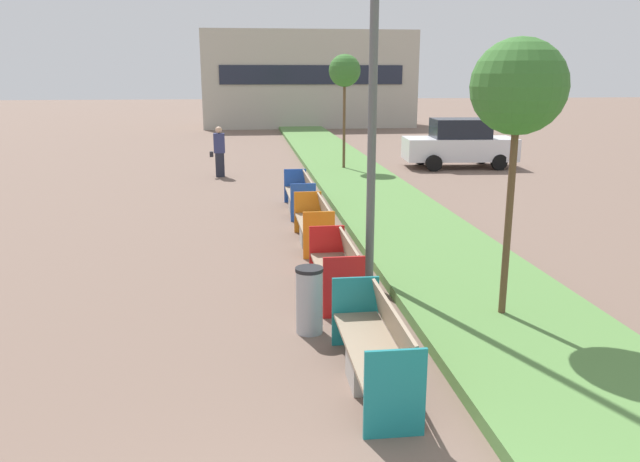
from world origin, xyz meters
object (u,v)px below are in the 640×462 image
Objects in this scene: litter_bin at (309,300)px; sapling_tree_far at (345,72)px; sapling_tree_near at (519,89)px; parked_car_distant at (459,144)px; bench_orange_frame at (315,227)px; bench_blue_frame at (301,197)px; bench_teal_frame at (375,354)px; pedestrian_walking at (219,151)px; bench_red_frame at (337,274)px.

sapling_tree_far is (2.78, 14.40, 3.11)m from litter_bin.
litter_bin is 14.99m from sapling_tree_far.
sapling_tree_near reaches higher than parked_car_distant.
parked_car_distant is (4.62, 0.74, -2.68)m from sapling_tree_far.
litter_bin is (-0.60, -4.61, 0.10)m from bench_orange_frame.
bench_blue_frame is (0.00, 3.34, 0.01)m from bench_orange_frame.
bench_blue_frame is at bearing 105.27° from sapling_tree_near.
bench_teal_frame is 1.69m from litter_bin.
bench_blue_frame is 0.58× the size of sapling_tree_far.
sapling_tree_far is at bearing 5.82° from pedestrian_walking.
parked_car_distant is (6.80, 10.53, 0.54)m from bench_orange_frame.
pedestrian_walking is (-2.29, 12.51, 0.53)m from bench_red_frame.
bench_red_frame is at bearing -90.05° from bench_orange_frame.
bench_red_frame is 2.06× the size of litter_bin.
bench_red_frame is 0.80× the size of bench_blue_frame.
bench_teal_frame is 16.44m from sapling_tree_far.
litter_bin reaches higher than bench_blue_frame.
sapling_tree_far is at bearing 77.43° from bench_orange_frame.
bench_blue_frame is (0.00, 9.52, 0.00)m from bench_teal_frame.
bench_orange_frame is (-0.00, 6.19, -0.00)m from bench_teal_frame.
litter_bin is at bearing -100.93° from sapling_tree_far.
bench_blue_frame is 2.56× the size of litter_bin.
pedestrian_walking is at bearing 107.76° from sapling_tree_near.
bench_red_frame is at bearing 67.37° from litter_bin.
litter_bin is 3.98m from sapling_tree_near.
sapling_tree_near is (2.18, -7.98, 2.95)m from bench_blue_frame.
litter_bin reaches higher than bench_orange_frame.
sapling_tree_far is at bearing 82.22° from bench_teal_frame.
sapling_tree_near is at bearing -33.87° from bench_red_frame.
pedestrian_walking is 9.17m from parked_car_distant.
bench_red_frame is 0.49× the size of sapling_tree_near.
bench_teal_frame and bench_blue_frame have the same top height.
bench_teal_frame is at bearing -144.75° from sapling_tree_near.
parked_car_distant is at bearing 7.51° from pedestrian_walking.
sapling_tree_near is (2.18, 1.54, 2.95)m from bench_teal_frame.
bench_red_frame is at bearing -99.57° from sapling_tree_far.
bench_orange_frame is 5.92m from sapling_tree_near.
litter_bin is (-0.59, -1.43, 0.11)m from bench_red_frame.
sapling_tree_near reaches higher than bench_blue_frame.
sapling_tree_far is 0.97× the size of parked_car_distant.
litter_bin is 0.22× the size of sapling_tree_far.
sapling_tree_far reaches higher than parked_car_distant.
parked_car_distant is at bearing 9.13° from sapling_tree_far.
bench_orange_frame is 12.55m from parked_car_distant.
bench_blue_frame is at bearing 89.99° from bench_teal_frame.
sapling_tree_far is (2.18, 6.45, 3.21)m from bench_blue_frame.
pedestrian_walking reaches higher than bench_orange_frame.
sapling_tree_near is at bearing -90.00° from sapling_tree_far.
sapling_tree_far reaches higher than bench_teal_frame.
bench_teal_frame is 3.01m from bench_red_frame.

